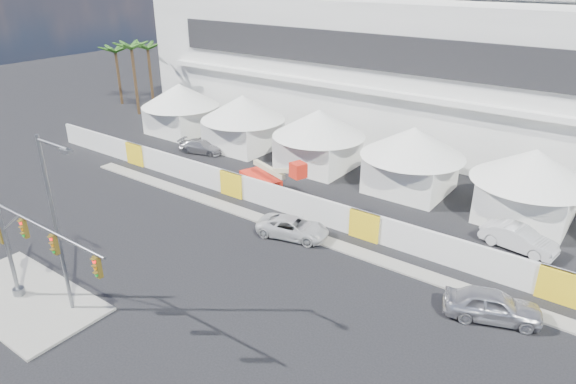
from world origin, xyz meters
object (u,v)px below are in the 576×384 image
Objects in this scene: lot_car_a at (519,238)px; lot_car_c at (201,147)px; sedan_silver at (493,305)px; traffic_mast at (26,249)px; pickup_curb at (293,228)px; boom_lift at (268,179)px; streetlight_median at (56,216)px.

lot_car_c is (-30.18, 1.15, -0.14)m from lot_car_a.
sedan_silver is 0.52× the size of traffic_mast.
traffic_mast is at bearing 143.25° from pickup_curb.
boom_lift is at bearing -123.55° from lot_car_c.
streetlight_median is at bearing 147.30° from pickup_curb.
streetlight_median reaches higher than boom_lift.
lot_car_a is 27.78m from streetlight_median.
sedan_silver is at bearing -108.57° from pickup_curb.
streetlight_median is at bearing -66.21° from boom_lift.
lot_car_a is 30.20m from lot_car_c.
sedan_silver is 1.00× the size of pickup_curb.
lot_car_a is at bearing -15.21° from sedan_silver.
pickup_curb is at bearing 67.36° from traffic_mast.
traffic_mast is at bearing 104.27° from sedan_silver.
boom_lift reaches higher than lot_car_c.
lot_car_a is (12.86, 7.34, 0.10)m from pickup_curb.
streetlight_median reaches higher than sedan_silver.
streetlight_median is 1.20× the size of boom_lift.
lot_car_a is 29.33m from traffic_mast.
sedan_silver is 1.10× the size of lot_car_c.
streetlight_median is 19.32m from boom_lift.
traffic_mast is 0.97× the size of streetlight_median.
lot_car_a is at bearing 49.29° from traffic_mast.
streetlight_median reaches higher than lot_car_a.
boom_lift is (-1.55, 18.68, -4.68)m from streetlight_median.
lot_car_c is at bearing 49.79° from pickup_curb.
traffic_mast is at bearing -170.55° from lot_car_c.
streetlight_median is at bearing 104.26° from sedan_silver.
streetlight_median is at bearing 148.34° from lot_car_a.
boom_lift is at bearing 94.75° from streetlight_median.
sedan_silver is 32.39m from lot_car_c.
lot_car_a is 19.16m from boom_lift.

